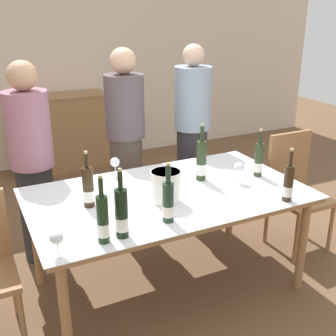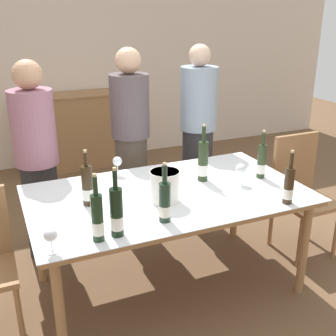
# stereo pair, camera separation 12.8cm
# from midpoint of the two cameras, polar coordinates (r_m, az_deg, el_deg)

# --- Properties ---
(ground_plane) EXTENTS (12.00, 12.00, 0.00)m
(ground_plane) POSITION_cam_midpoint_polar(r_m,az_deg,el_deg) (3.26, -1.17, -15.62)
(ground_plane) COLOR brown
(back_wall) EXTENTS (8.00, 0.10, 2.80)m
(back_wall) POSITION_cam_midpoint_polar(r_m,az_deg,el_deg) (5.64, -15.40, 14.60)
(back_wall) COLOR beige
(back_wall) RESTS_ON ground_plane
(sideboard_cabinet) EXTENTS (1.22, 0.46, 0.95)m
(sideboard_cabinet) POSITION_cam_midpoint_polar(r_m,az_deg,el_deg) (5.50, -15.18, 4.63)
(sideboard_cabinet) COLOR #996B42
(sideboard_cabinet) RESTS_ON ground_plane
(dining_table) EXTENTS (1.88, 1.09, 0.76)m
(dining_table) POSITION_cam_midpoint_polar(r_m,az_deg,el_deg) (2.90, -1.27, -4.50)
(dining_table) COLOR #996B42
(dining_table) RESTS_ON ground_plane
(ice_bucket) EXTENTS (0.20, 0.20, 0.21)m
(ice_bucket) POSITION_cam_midpoint_polar(r_m,az_deg,el_deg) (2.71, -1.66, -2.42)
(ice_bucket) COLOR white
(ice_bucket) RESTS_ON dining_table
(wine_bottle_0) EXTENTS (0.07, 0.07, 0.36)m
(wine_bottle_0) POSITION_cam_midpoint_polar(r_m,az_deg,el_deg) (2.81, 14.72, -2.09)
(wine_bottle_0) COLOR #332314
(wine_bottle_0) RESTS_ON dining_table
(wine_bottle_1) EXTENTS (0.08, 0.08, 0.42)m
(wine_bottle_1) POSITION_cam_midpoint_polar(r_m,az_deg,el_deg) (3.05, 3.34, 0.89)
(wine_bottle_1) COLOR #28381E
(wine_bottle_1) RESTS_ON dining_table
(wine_bottle_2) EXTENTS (0.06, 0.06, 0.36)m
(wine_bottle_2) POSITION_cam_midpoint_polar(r_m,az_deg,el_deg) (3.18, 11.05, 1.02)
(wine_bottle_2) COLOR #28381E
(wine_bottle_2) RESTS_ON dining_table
(wine_bottle_3) EXTENTS (0.07, 0.07, 0.37)m
(wine_bottle_3) POSITION_cam_midpoint_polar(r_m,az_deg,el_deg) (2.45, -1.48, -4.69)
(wine_bottle_3) COLOR #1E3323
(wine_bottle_3) RESTS_ON dining_table
(wine_bottle_4) EXTENTS (0.07, 0.07, 0.37)m
(wine_bottle_4) POSITION_cam_midpoint_polar(r_m,az_deg,el_deg) (2.70, -12.09, -2.69)
(wine_bottle_4) COLOR #332314
(wine_bottle_4) RESTS_ON dining_table
(wine_bottle_5) EXTENTS (0.07, 0.07, 0.40)m
(wine_bottle_5) POSITION_cam_midpoint_polar(r_m,az_deg,el_deg) (2.31, -7.90, -6.26)
(wine_bottle_5) COLOR black
(wine_bottle_5) RESTS_ON dining_table
(wine_bottle_6) EXTENTS (0.07, 0.07, 0.39)m
(wine_bottle_6) POSITION_cam_midpoint_polar(r_m,az_deg,el_deg) (2.27, -10.44, -6.98)
(wine_bottle_6) COLOR black
(wine_bottle_6) RESTS_ON dining_table
(wine_glass_0) EXTENTS (0.07, 0.07, 0.14)m
(wine_glass_0) POSITION_cam_midpoint_polar(r_m,az_deg,el_deg) (2.23, -16.48, -9.18)
(wine_glass_0) COLOR white
(wine_glass_0) RESTS_ON dining_table
(wine_glass_1) EXTENTS (0.08, 0.08, 0.15)m
(wine_glass_1) POSITION_cam_midpoint_polar(r_m,az_deg,el_deg) (3.03, 8.41, -0.05)
(wine_glass_1) COLOR white
(wine_glass_1) RESTS_ON dining_table
(wine_glass_2) EXTENTS (0.07, 0.07, 0.14)m
(wine_glass_2) POSITION_cam_midpoint_polar(r_m,az_deg,el_deg) (3.16, -8.36, 0.67)
(wine_glass_2) COLOR white
(wine_glass_2) RESTS_ON dining_table
(chair_right_end) EXTENTS (0.42, 0.42, 0.98)m
(chair_right_end) POSITION_cam_midpoint_polar(r_m,az_deg,el_deg) (3.67, 15.82, -2.14)
(chair_right_end) COLOR #996B42
(chair_right_end) RESTS_ON ground_plane
(person_host) EXTENTS (0.33, 0.33, 1.60)m
(person_host) POSITION_cam_midpoint_polar(r_m,az_deg,el_deg) (3.42, -18.87, 0.30)
(person_host) COLOR #262628
(person_host) RESTS_ON ground_plane
(person_guest_left) EXTENTS (0.33, 0.33, 1.65)m
(person_guest_left) POSITION_cam_midpoint_polar(r_m,az_deg,el_deg) (3.65, -6.72, 3.00)
(person_guest_left) COLOR #51473D
(person_guest_left) RESTS_ON ground_plane
(person_guest_right) EXTENTS (0.33, 0.33, 1.66)m
(person_guest_right) POSITION_cam_midpoint_polar(r_m,az_deg,el_deg) (3.87, 2.31, 4.17)
(person_guest_right) COLOR #2D2D33
(person_guest_right) RESTS_ON ground_plane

